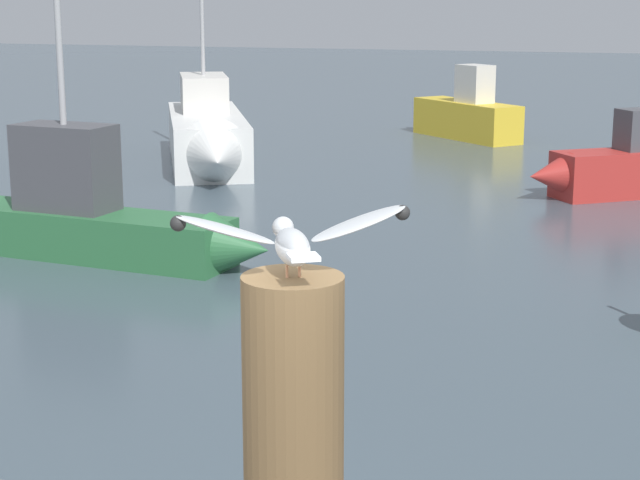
{
  "coord_description": "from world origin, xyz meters",
  "views": [
    {
      "loc": [
        1.88,
        -3.24,
        3.17
      ],
      "look_at": [
        0.92,
        -0.27,
        2.45
      ],
      "focal_mm": 59.69,
      "sensor_mm": 36.0,
      "label": 1
    }
  ],
  "objects_px": {
    "seagull": "(292,237)",
    "boat_green": "(106,217)",
    "boat_yellow": "(461,114)",
    "boat_white": "(208,136)",
    "mooring_post": "(294,452)",
    "boat_red": "(624,168)"
  },
  "relations": [
    {
      "from": "seagull",
      "to": "boat_green",
      "type": "xyz_separation_m",
      "value": [
        -5.44,
        8.56,
        -1.98
      ]
    },
    {
      "from": "boat_yellow",
      "to": "boat_white",
      "type": "distance_m",
      "value": 6.85
    },
    {
      "from": "mooring_post",
      "to": "boat_yellow",
      "type": "xyz_separation_m",
      "value": [
        -3.46,
        21.37,
        -1.34
      ]
    },
    {
      "from": "seagull",
      "to": "boat_white",
      "type": "xyz_separation_m",
      "value": [
        -7.21,
        15.64,
        -1.92
      ]
    },
    {
      "from": "mooring_post",
      "to": "seagull",
      "type": "relative_size",
      "value": 1.71
    },
    {
      "from": "seagull",
      "to": "boat_yellow",
      "type": "distance_m",
      "value": 21.74
    },
    {
      "from": "mooring_post",
      "to": "boat_white",
      "type": "height_order",
      "value": "boat_white"
    },
    {
      "from": "boat_yellow",
      "to": "boat_red",
      "type": "xyz_separation_m",
      "value": [
        3.87,
        -6.47,
        -0.06
      ]
    },
    {
      "from": "boat_white",
      "to": "boat_yellow",
      "type": "bearing_deg",
      "value": 56.79
    },
    {
      "from": "boat_red",
      "to": "boat_yellow",
      "type": "bearing_deg",
      "value": 120.87
    },
    {
      "from": "mooring_post",
      "to": "boat_green",
      "type": "xyz_separation_m",
      "value": [
        -5.44,
        8.56,
        -1.34
      ]
    },
    {
      "from": "boat_yellow",
      "to": "boat_red",
      "type": "relative_size",
      "value": 1.02
    },
    {
      "from": "seagull",
      "to": "mooring_post",
      "type": "bearing_deg",
      "value": -58.75
    },
    {
      "from": "seagull",
      "to": "boat_green",
      "type": "relative_size",
      "value": 0.14
    },
    {
      "from": "boat_red",
      "to": "boat_green",
      "type": "height_order",
      "value": "boat_green"
    },
    {
      "from": "boat_yellow",
      "to": "boat_green",
      "type": "relative_size",
      "value": 0.72
    },
    {
      "from": "boat_yellow",
      "to": "boat_white",
      "type": "bearing_deg",
      "value": -123.21
    },
    {
      "from": "boat_yellow",
      "to": "boat_green",
      "type": "xyz_separation_m",
      "value": [
        -1.98,
        -12.81,
        -0.0
      ]
    },
    {
      "from": "boat_green",
      "to": "boat_white",
      "type": "height_order",
      "value": "boat_white"
    },
    {
      "from": "boat_green",
      "to": "boat_red",
      "type": "bearing_deg",
      "value": 47.35
    },
    {
      "from": "seagull",
      "to": "boat_red",
      "type": "xyz_separation_m",
      "value": [
        0.4,
        14.9,
        -2.05
      ]
    },
    {
      "from": "mooring_post",
      "to": "boat_green",
      "type": "distance_m",
      "value": 10.23
    }
  ]
}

